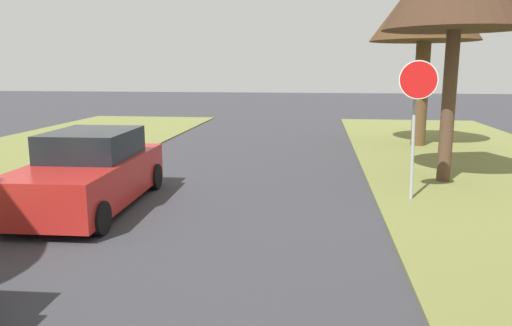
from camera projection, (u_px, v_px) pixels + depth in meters
stop_sign_far at (417, 100)px, 10.29m from camera, size 0.81×0.40×2.96m
street_tree_right_far at (426, 4)px, 17.15m from camera, size 3.83×3.83×6.38m
parked_sedan_red at (90, 173)px, 10.12m from camera, size 2.09×4.47×1.57m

